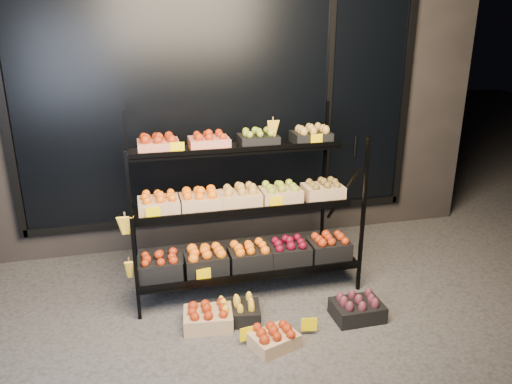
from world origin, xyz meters
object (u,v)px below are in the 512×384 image
object	(u,v)px
floor_crate_midright	(274,338)
display_rack	(242,207)
floor_crate_left	(208,316)
floor_crate_midleft	(237,311)

from	to	relation	value
floor_crate_midright	display_rack	bearing A→B (deg)	71.83
floor_crate_left	floor_crate_midright	xyz separation A→B (m)	(0.46, -0.41, -0.01)
display_rack	floor_crate_left	world-z (taller)	display_rack
floor_crate_left	floor_crate_midright	size ratio (longest dim) A/B	1.06
floor_crate_left	floor_crate_midright	bearing A→B (deg)	-34.35
floor_crate_left	floor_crate_midright	distance (m)	0.62
display_rack	floor_crate_midright	xyz separation A→B (m)	(0.01, -1.08, -0.70)
floor_crate_midleft	floor_crate_midright	distance (m)	0.48
display_rack	floor_crate_left	size ratio (longest dim) A/B	4.96
display_rack	floor_crate_midright	distance (m)	1.29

